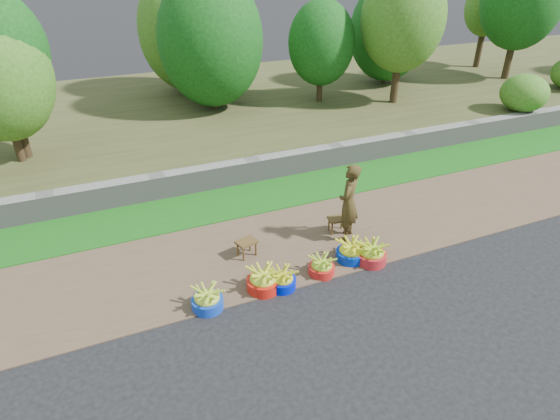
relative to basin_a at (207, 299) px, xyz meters
name	(u,v)px	position (x,y,z in m)	size (l,w,h in m)	color
ground_plane	(337,277)	(2.22, -0.13, -0.16)	(120.00, 120.00, 0.00)	black
dirt_shoulder	(305,240)	(2.22, 1.12, -0.15)	(80.00, 2.50, 0.02)	brown
grass_verge	(266,195)	(2.22, 3.12, -0.14)	(80.00, 1.50, 0.04)	#186015
retaining_wall	(253,170)	(2.22, 3.97, 0.11)	(80.00, 0.35, 0.55)	gray
earth_bank	(199,112)	(2.22, 8.87, 0.09)	(80.00, 10.00, 0.50)	#444522
vegetation	(266,34)	(4.20, 7.95, 2.47)	(35.60, 8.49, 4.56)	#302313
basin_a	(207,299)	(0.00, 0.00, 0.00)	(0.49, 0.49, 0.37)	#1038BA
basin_b	(263,280)	(0.95, 0.08, 0.02)	(0.54, 0.54, 0.40)	red
basin_c	(282,280)	(1.26, 0.01, -0.01)	(0.46, 0.46, 0.34)	#0013CE
basin_d	(322,267)	(2.02, 0.07, -0.01)	(0.45, 0.45, 0.34)	red
basin_e	(351,252)	(2.69, 0.23, 0.01)	(0.52, 0.52, 0.39)	#022AAF
basin_f	(371,254)	(2.98, 0.03, 0.02)	(0.54, 0.54, 0.40)	#B21F24
stool_left	(247,244)	(1.03, 1.06, 0.10)	(0.41, 0.35, 0.31)	#4F391A
stool_right	(337,221)	(2.91, 1.13, 0.10)	(0.38, 0.31, 0.30)	#4F391A
vendor_woman	(349,203)	(2.98, 0.88, 0.61)	(0.55, 0.36, 1.51)	black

